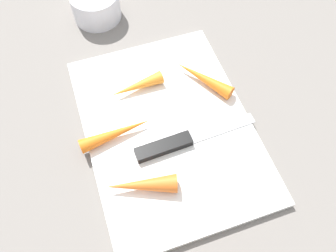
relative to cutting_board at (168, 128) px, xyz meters
name	(u,v)px	position (x,y,z in m)	size (l,w,h in m)	color
ground_plane	(168,130)	(0.00, 0.00, -0.01)	(1.40, 1.40, 0.00)	slate
cutting_board	(168,128)	(0.00, 0.00, 0.00)	(0.36, 0.26, 0.01)	white
knife	(172,144)	(-0.04, 0.01, 0.01)	(0.03, 0.20, 0.01)	#B7B7BC
carrot_longest	(117,133)	(0.01, 0.08, 0.02)	(0.02, 0.02, 0.12)	orange
carrot_long	(203,78)	(0.06, -0.09, 0.02)	(0.02, 0.02, 0.11)	orange
carrot_shortest	(137,86)	(0.08, 0.03, 0.02)	(0.02, 0.02, 0.09)	orange
carrot_short	(141,185)	(-0.09, 0.07, 0.02)	(0.03, 0.03, 0.10)	orange
small_bowl	(96,6)	(0.29, 0.05, 0.02)	(0.09, 0.09, 0.05)	silver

